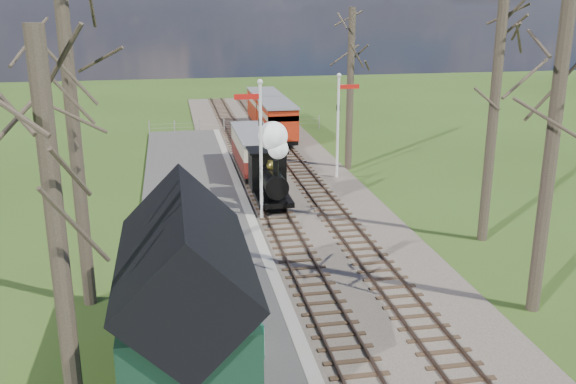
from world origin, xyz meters
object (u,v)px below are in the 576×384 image
Objects in this scene: semaphore_far at (339,118)px; sign_board at (259,337)px; red_carriage_b at (265,108)px; locomotive at (271,168)px; bench at (235,324)px; station_shed at (186,300)px; semaphore_near at (259,140)px; coach at (254,150)px; red_carriage_a at (277,121)px; person at (229,311)px.

semaphore_far reaches higher than sign_board.
red_carriage_b is 32.71m from sign_board.
bench is (-2.95, -12.08, -1.33)m from locomotive.
semaphore_near is at bearing 73.62° from station_shed.
semaphore_near reaches higher than semaphore_far.
semaphore_far is 0.86× the size of coach.
semaphore_far is at bearing 49.40° from semaphore_near.
bench is (-5.56, -25.80, -0.95)m from red_carriage_a.
bench is 0.99× the size of person.
person is (1.19, 1.74, -1.31)m from station_shed.
semaphore_near is 1.18× the size of red_carriage_b.
locomotive is 2.71× the size of person.
locomotive reaches higher than bench.
station_shed is 1.01× the size of semaphore_near.
red_carriage_b is 5.36× the size of sign_board.
station_shed is 2.54m from sign_board.
red_carriage_a is (6.90, 27.45, -0.73)m from station_shed.
locomotive is 13.37m from sign_board.
station_shed is 14.39m from locomotive.
locomotive is at bearing 72.67° from station_shed.
station_shed reaches higher than red_carriage_b.
sign_board is 1.33m from person.
locomotive reaches higher than sign_board.
station_shed is 6.42× the size of sign_board.
locomotive reaches higher than red_carriage_b.
sign_board reaches higher than bench.
station_shed is 2.71m from bench.
semaphore_near is 15.95m from red_carriage_a.
red_carriage_b is at bearing 79.93° from bench.
sign_board is (-6.78, -17.36, -2.66)m from semaphore_far.
person is (-2.34, -10.26, -2.66)m from semaphore_near.
semaphore_far is at bearing -83.23° from red_carriage_b.
semaphore_near is 6.34× the size of sign_board.
semaphore_far is at bearing -22.26° from coach.
locomotive is (0.76, 1.73, -1.70)m from semaphore_near.
red_carriage_a is at bearing 79.22° from locomotive.
locomotive is 2.74× the size of bench.
semaphore_far is (5.14, 6.00, -0.27)m from semaphore_near.
semaphore_far reaches higher than red_carriage_a.
station_shed reaches higher than bench.
coach reaches higher than sign_board.
red_carriage_b is 3.45× the size of person.
sign_board is at bearing -97.17° from coach.
coach reaches higher than bench.
person is (-3.10, -11.99, -0.96)m from locomotive.
sign_board is 0.65× the size of bench.
semaphore_near is at bearing -95.64° from coach.
person is at bearing 150.07° from bench.
red_carriage_a is 26.34m from person.
person is at bearing -114.72° from semaphore_far.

